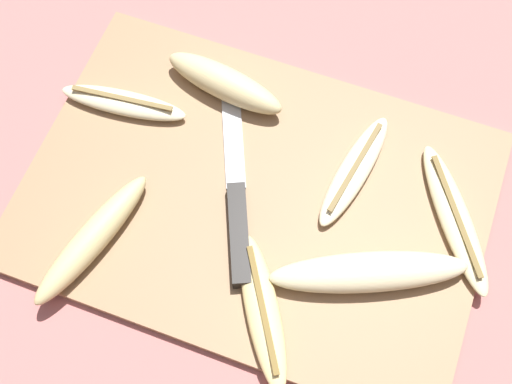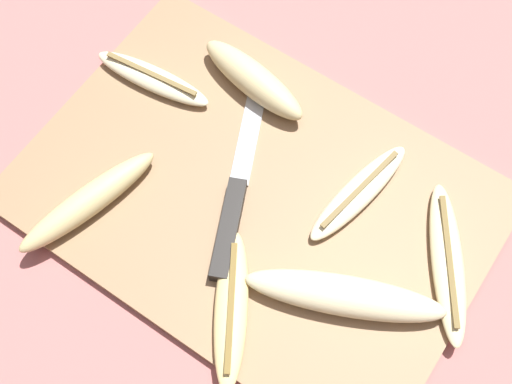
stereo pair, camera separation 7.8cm
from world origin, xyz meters
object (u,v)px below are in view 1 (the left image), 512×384
at_px(banana_pale_long, 123,103).
at_px(banana_golden_short, 263,311).
at_px(banana_soft_right, 455,218).
at_px(banana_spotted_left, 92,239).
at_px(banana_mellow_near, 225,83).
at_px(banana_cream_curved, 369,272).
at_px(knife, 238,215).
at_px(banana_bright_far, 354,170).

distance_m(banana_pale_long, banana_golden_short, 0.30).
relative_size(banana_soft_right, banana_spotted_left, 0.95).
bearing_deg(banana_spotted_left, banana_mellow_near, 74.92).
height_order(banana_soft_right, banana_pale_long, banana_pale_long).
bearing_deg(banana_cream_curved, banana_soft_right, 53.24).
height_order(banana_pale_long, banana_cream_curved, banana_cream_curved).
xyz_separation_m(knife, banana_golden_short, (0.06, -0.09, 0.00)).
height_order(banana_spotted_left, banana_cream_curved, banana_cream_curved).
bearing_deg(banana_mellow_near, knife, -63.77).
distance_m(knife, banana_mellow_near, 0.16).
bearing_deg(banana_cream_curved, banana_golden_short, -139.94).
bearing_deg(banana_golden_short, banana_cream_curved, 40.06).
bearing_deg(knife, banana_cream_curved, -30.04).
bearing_deg(banana_mellow_near, banana_golden_short, -60.55).
relative_size(banana_pale_long, banana_mellow_near, 0.99).
bearing_deg(banana_bright_far, knife, -137.11).
height_order(banana_soft_right, banana_cream_curved, banana_cream_curved).
bearing_deg(banana_golden_short, banana_soft_right, 46.67).
distance_m(banana_spotted_left, banana_cream_curved, 0.29).
xyz_separation_m(banana_soft_right, banana_spotted_left, (-0.36, -0.16, 0.01)).
xyz_separation_m(banana_pale_long, banana_golden_short, (0.24, -0.18, 0.00)).
relative_size(banana_spotted_left, banana_bright_far, 1.13).
bearing_deg(banana_mellow_near, banana_bright_far, -16.30).
bearing_deg(banana_soft_right, banana_bright_far, 171.80).
xyz_separation_m(banana_soft_right, banana_mellow_near, (-0.29, 0.07, 0.01)).
xyz_separation_m(knife, banana_bright_far, (0.10, 0.10, 0.00)).
height_order(banana_soft_right, banana_bright_far, banana_bright_far).
height_order(banana_soft_right, banana_mellow_near, banana_mellow_near).
distance_m(banana_golden_short, banana_cream_curved, 0.12).
relative_size(banana_golden_short, banana_mellow_near, 1.04).
bearing_deg(banana_spotted_left, banana_cream_curved, 13.00).
height_order(banana_soft_right, banana_golden_short, banana_golden_short).
bearing_deg(banana_bright_far, banana_mellow_near, 163.70).
relative_size(banana_pale_long, banana_cream_curved, 0.74).
height_order(banana_pale_long, banana_spotted_left, banana_spotted_left).
bearing_deg(banana_pale_long, banana_bright_far, 2.00).
bearing_deg(banana_bright_far, banana_pale_long, -178.00).
bearing_deg(knife, banana_bright_far, 18.77).
bearing_deg(banana_pale_long, banana_mellow_near, 30.52).
xyz_separation_m(banana_spotted_left, banana_mellow_near, (0.06, 0.23, 0.00)).
distance_m(knife, banana_spotted_left, 0.16).
height_order(knife, banana_pale_long, banana_pale_long).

